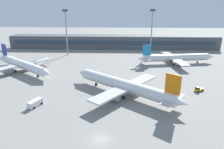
% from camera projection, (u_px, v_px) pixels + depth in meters
% --- Properties ---
extents(ground_plane, '(400.00, 400.00, 0.00)m').
position_uv_depth(ground_plane, '(109.00, 81.00, 89.36)').
color(ground_plane, gray).
extents(terminal_building, '(146.35, 12.13, 9.00)m').
position_uv_depth(terminal_building, '(114.00, 42.00, 152.93)').
color(terminal_building, '#4C5156').
rests_on(terminal_building, ground_plane).
extents(airplane_near, '(39.20, 33.09, 11.72)m').
position_uv_depth(airplane_near, '(123.00, 85.00, 75.34)').
color(airplane_near, white).
rests_on(airplane_near, ground_plane).
extents(airplane_mid, '(37.31, 31.14, 11.10)m').
position_uv_depth(airplane_mid, '(22.00, 65.00, 101.02)').
color(airplane_mid, white).
rests_on(airplane_mid, ground_plane).
extents(airplane_far, '(42.46, 29.85, 10.51)m').
position_uv_depth(airplane_far, '(176.00, 58.00, 114.25)').
color(airplane_far, white).
rests_on(airplane_far, ground_plane).
extents(baggage_tug_yellow, '(3.87, 3.12, 1.75)m').
position_uv_depth(baggage_tug_yellow, '(199.00, 89.00, 79.06)').
color(baggage_tug_yellow, yellow).
rests_on(baggage_tug_yellow, ground_plane).
extents(service_van_white, '(3.82, 5.57, 2.08)m').
position_uv_depth(service_van_white, '(35.00, 103.00, 67.59)').
color(service_van_white, white).
rests_on(service_van_white, ground_plane).
extents(floodlight_tower_west, '(3.20, 0.80, 27.53)m').
position_uv_depth(floodlight_tower_west, '(152.00, 29.00, 131.18)').
color(floodlight_tower_west, gray).
rests_on(floodlight_tower_west, ground_plane).
extents(floodlight_tower_east, '(3.20, 0.80, 27.38)m').
position_uv_depth(floodlight_tower_east, '(66.00, 29.00, 129.62)').
color(floodlight_tower_east, gray).
rests_on(floodlight_tower_east, ground_plane).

